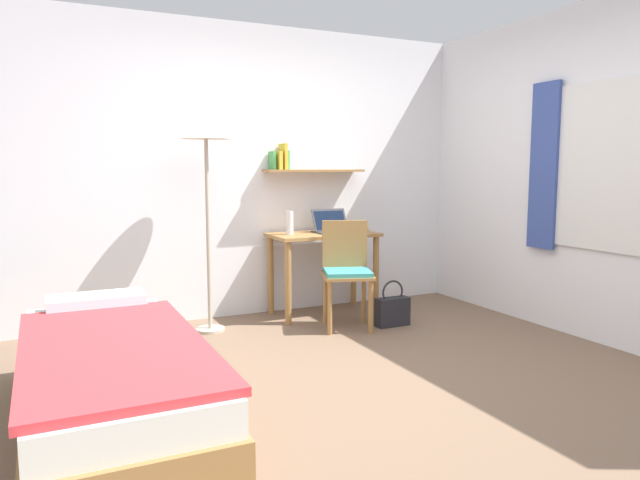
# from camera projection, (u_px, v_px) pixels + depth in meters

# --- Properties ---
(ground_plane) EXTENTS (5.28, 5.28, 0.00)m
(ground_plane) POSITION_uv_depth(u_px,v_px,m) (371.00, 382.00, 3.69)
(ground_plane) COLOR brown
(wall_back) EXTENTS (4.40, 0.27, 2.60)m
(wall_back) POSITION_uv_depth(u_px,v_px,m) (260.00, 172.00, 5.35)
(wall_back) COLOR white
(wall_back) RESTS_ON ground_plane
(wall_right) EXTENTS (0.10, 4.40, 2.60)m
(wall_right) POSITION_uv_depth(u_px,v_px,m) (605.00, 172.00, 4.41)
(wall_right) COLOR white
(wall_right) RESTS_ON ground_plane
(bed) EXTENTS (0.85, 2.06, 0.54)m
(bed) POSITION_uv_depth(u_px,v_px,m) (112.00, 382.00, 3.04)
(bed) COLOR #9E703D
(bed) RESTS_ON ground_plane
(desk) EXTENTS (0.96, 0.52, 0.75)m
(desk) POSITION_uv_depth(u_px,v_px,m) (323.00, 250.00, 5.35)
(desk) COLOR #9E703D
(desk) RESTS_ON ground_plane
(desk_chair) EXTENTS (0.51, 0.51, 0.89)m
(desk_chair) POSITION_uv_depth(u_px,v_px,m) (347.00, 269.00, 4.92)
(desk_chair) COLOR #9E703D
(desk_chair) RESTS_ON ground_plane
(standing_lamp) EXTENTS (0.41, 0.41, 1.79)m
(standing_lamp) POSITION_uv_depth(u_px,v_px,m) (206.00, 137.00, 4.67)
(standing_lamp) COLOR #B2A893
(standing_lamp) RESTS_ON ground_plane
(laptop) EXTENTS (0.34, 0.23, 0.21)m
(laptop) POSITION_uv_depth(u_px,v_px,m) (332.00, 226.00, 5.41)
(laptop) COLOR #2D2D33
(laptop) RESTS_ON desk
(water_bottle) EXTENTS (0.07, 0.07, 0.21)m
(water_bottle) POSITION_uv_depth(u_px,v_px,m) (290.00, 223.00, 5.20)
(water_bottle) COLOR silver
(water_bottle) RESTS_ON desk
(book_stack) EXTENTS (0.21, 0.26, 0.07)m
(book_stack) POSITION_uv_depth(u_px,v_px,m) (355.00, 228.00, 5.43)
(book_stack) COLOR #3384C6
(book_stack) RESTS_ON desk
(handbag) EXTENTS (0.29, 0.12, 0.39)m
(handbag) POSITION_uv_depth(u_px,v_px,m) (392.00, 310.00, 5.00)
(handbag) COLOR #232328
(handbag) RESTS_ON ground_plane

